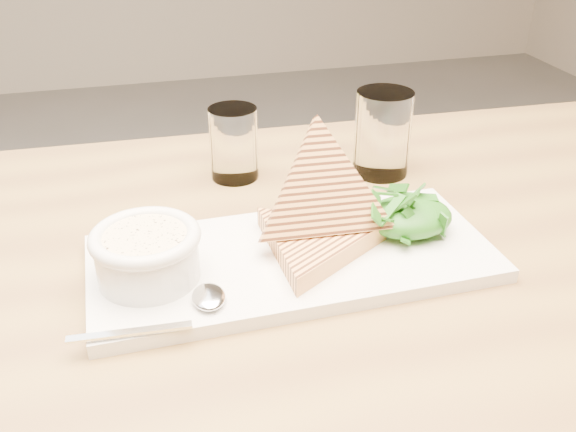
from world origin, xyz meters
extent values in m
cube|color=olive|center=(0.16, -0.06, 0.72)|extent=(1.29, 0.88, 0.04)
cylinder|color=olive|center=(0.74, 0.31, 0.35)|extent=(0.06, 0.06, 0.70)
cube|color=white|center=(0.11, -0.04, 0.74)|extent=(0.44, 0.20, 0.02)
cylinder|color=white|center=(-0.04, -0.05, 0.77)|extent=(0.10, 0.10, 0.04)
cylinder|color=#F9DDA6|center=(-0.04, -0.05, 0.80)|extent=(0.09, 0.09, 0.01)
torus|color=white|center=(-0.04, -0.05, 0.80)|extent=(0.11, 0.11, 0.01)
ellipsoid|color=#12420C|center=(0.25, -0.03, 0.77)|extent=(0.10, 0.08, 0.04)
ellipsoid|color=silver|center=(0.01, -0.10, 0.76)|extent=(0.04, 0.05, 0.01)
cube|color=silver|center=(-0.07, -0.14, 0.76)|extent=(0.11, 0.01, 0.00)
cylinder|color=white|center=(0.09, 0.19, 0.79)|extent=(0.07, 0.07, 0.10)
cylinder|color=white|center=(0.29, 0.15, 0.79)|extent=(0.08, 0.08, 0.12)
camera|label=1|loc=(-0.04, -0.60, 1.13)|focal=40.00mm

